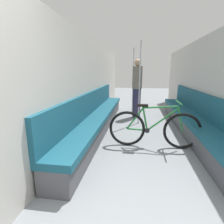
% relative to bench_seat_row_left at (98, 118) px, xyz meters
% --- Properties ---
extents(wall_left, '(0.10, 9.70, 2.24)m').
position_rel_bench_seat_row_left_xyz_m(wall_left, '(-0.26, -0.12, 0.81)').
color(wall_left, beige).
rests_on(wall_left, ground).
extents(wall_right, '(0.10, 9.70, 2.24)m').
position_rel_bench_seat_row_left_xyz_m(wall_right, '(2.49, -0.12, 0.81)').
color(wall_right, beige).
rests_on(wall_right, ground).
extents(bench_seat_row_left, '(0.48, 5.00, 0.96)m').
position_rel_bench_seat_row_left_xyz_m(bench_seat_row_left, '(0.00, 0.00, 0.00)').
color(bench_seat_row_left, '#4C4C51').
rests_on(bench_seat_row_left, ground).
extents(bench_seat_row_right, '(0.48, 5.00, 0.96)m').
position_rel_bench_seat_row_left_xyz_m(bench_seat_row_right, '(2.23, 0.00, 0.00)').
color(bench_seat_row_right, '#4C4C51').
rests_on(bench_seat_row_right, ground).
extents(bicycle, '(1.72, 0.46, 0.90)m').
position_rel_bench_seat_row_left_xyz_m(bicycle, '(1.28, -0.86, 0.06)').
color(bicycle, black).
rests_on(bicycle, ground).
extents(grab_pole_near, '(0.08, 0.08, 2.22)m').
position_rel_bench_seat_row_left_xyz_m(grab_pole_near, '(0.99, 0.71, 0.78)').
color(grab_pole_near, gray).
rests_on(grab_pole_near, ground).
extents(grab_pole_far, '(0.08, 0.08, 2.22)m').
position_rel_bench_seat_row_left_xyz_m(grab_pole_far, '(0.77, 2.14, 0.78)').
color(grab_pole_far, gray).
rests_on(grab_pole_far, ground).
extents(passenger_standing, '(0.30, 0.30, 1.80)m').
position_rel_bench_seat_row_left_xyz_m(passenger_standing, '(0.92, 1.42, 0.63)').
color(passenger_standing, '#332D4C').
rests_on(passenger_standing, ground).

